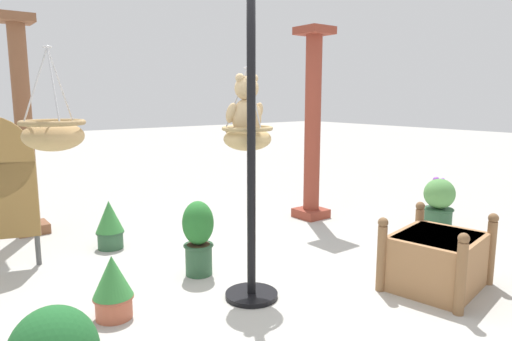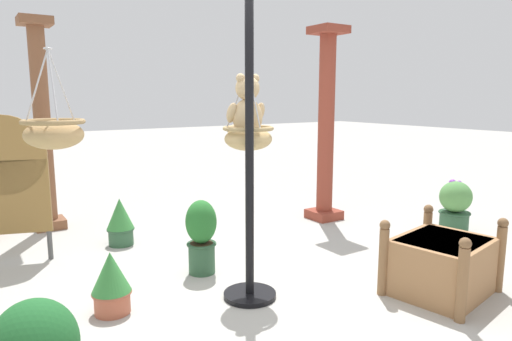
{
  "view_description": "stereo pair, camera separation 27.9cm",
  "coord_description": "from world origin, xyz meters",
  "px_view_note": "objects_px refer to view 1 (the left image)",
  "views": [
    {
      "loc": [
        -2.28,
        -2.91,
        1.66
      ],
      "look_at": [
        0.0,
        0.08,
        1.05
      ],
      "focal_mm": 31.7,
      "sensor_mm": 36.0,
      "label": 1
    },
    {
      "loc": [
        -2.05,
        -3.07,
        1.66
      ],
      "look_at": [
        0.0,
        0.08,
        1.05
      ],
      "focal_mm": 31.7,
      "sensor_mm": 36.0,
      "label": 2
    }
  ],
  "objects_px": {
    "hanging_basket_left_high": "(53,134)",
    "greenhouse_pillar_left": "(24,131)",
    "display_pole_central": "(251,200)",
    "potted_plant_broad_leaf": "(110,224)",
    "greenhouse_pillar_right": "(313,129)",
    "wooden_planter_box": "(437,259)",
    "potted_plant_trailing_ivy": "(113,287)",
    "potted_plant_small_succulent": "(439,203)",
    "teddy_bear": "(246,110)",
    "potted_plant_fern_front": "(198,236)",
    "hanging_basket_with_teddy": "(248,137)"
  },
  "relations": [
    {
      "from": "teddy_bear",
      "to": "potted_plant_broad_leaf",
      "type": "height_order",
      "value": "teddy_bear"
    },
    {
      "from": "hanging_basket_left_high",
      "to": "greenhouse_pillar_left",
      "type": "bearing_deg",
      "value": 83.66
    },
    {
      "from": "potted_plant_small_succulent",
      "to": "teddy_bear",
      "type": "bearing_deg",
      "value": 177.85
    },
    {
      "from": "display_pole_central",
      "to": "potted_plant_broad_leaf",
      "type": "distance_m",
      "value": 2.09
    },
    {
      "from": "hanging_basket_left_high",
      "to": "potted_plant_trailing_ivy",
      "type": "xyz_separation_m",
      "value": [
        0.31,
        -0.14,
        -1.16
      ]
    },
    {
      "from": "display_pole_central",
      "to": "greenhouse_pillar_left",
      "type": "height_order",
      "value": "display_pole_central"
    },
    {
      "from": "greenhouse_pillar_left",
      "to": "hanging_basket_with_teddy",
      "type": "bearing_deg",
      "value": -66.99
    },
    {
      "from": "display_pole_central",
      "to": "hanging_basket_left_high",
      "type": "xyz_separation_m",
      "value": [
        -1.35,
        0.49,
        0.57
      ]
    },
    {
      "from": "wooden_planter_box",
      "to": "potted_plant_trailing_ivy",
      "type": "bearing_deg",
      "value": 154.53
    },
    {
      "from": "greenhouse_pillar_left",
      "to": "potted_plant_fern_front",
      "type": "height_order",
      "value": "greenhouse_pillar_left"
    },
    {
      "from": "hanging_basket_left_high",
      "to": "potted_plant_broad_leaf",
      "type": "xyz_separation_m",
      "value": [
        0.86,
        1.46,
        -1.14
      ]
    },
    {
      "from": "potted_plant_broad_leaf",
      "to": "display_pole_central",
      "type": "bearing_deg",
      "value": -75.68
    },
    {
      "from": "display_pole_central",
      "to": "teddy_bear",
      "type": "bearing_deg",
      "value": 61.34
    },
    {
      "from": "hanging_basket_left_high",
      "to": "potted_plant_trailing_ivy",
      "type": "relative_size",
      "value": 1.45
    },
    {
      "from": "display_pole_central",
      "to": "potted_plant_small_succulent",
      "type": "xyz_separation_m",
      "value": [
        3.09,
        0.16,
        -0.5
      ]
    },
    {
      "from": "wooden_planter_box",
      "to": "potted_plant_trailing_ivy",
      "type": "relative_size",
      "value": 1.98
    },
    {
      "from": "greenhouse_pillar_right",
      "to": "potted_plant_small_succulent",
      "type": "xyz_separation_m",
      "value": [
        0.9,
        -1.37,
        -0.9
      ]
    },
    {
      "from": "display_pole_central",
      "to": "potted_plant_small_succulent",
      "type": "distance_m",
      "value": 3.13
    },
    {
      "from": "greenhouse_pillar_left",
      "to": "wooden_planter_box",
      "type": "distance_m",
      "value": 4.75
    },
    {
      "from": "greenhouse_pillar_right",
      "to": "wooden_planter_box",
      "type": "height_order",
      "value": "greenhouse_pillar_right"
    },
    {
      "from": "wooden_planter_box",
      "to": "potted_plant_small_succulent",
      "type": "bearing_deg",
      "value": 30.42
    },
    {
      "from": "display_pole_central",
      "to": "potted_plant_trailing_ivy",
      "type": "distance_m",
      "value": 1.25
    },
    {
      "from": "hanging_basket_with_teddy",
      "to": "potted_plant_fern_front",
      "type": "distance_m",
      "value": 1.08
    },
    {
      "from": "greenhouse_pillar_left",
      "to": "potted_plant_trailing_ivy",
      "type": "bearing_deg",
      "value": -89.59
    },
    {
      "from": "display_pole_central",
      "to": "potted_plant_fern_front",
      "type": "relative_size",
      "value": 3.7
    },
    {
      "from": "potted_plant_trailing_ivy",
      "to": "potted_plant_broad_leaf",
      "type": "xyz_separation_m",
      "value": [
        0.55,
        1.6,
        0.02
      ]
    },
    {
      "from": "hanging_basket_left_high",
      "to": "potted_plant_fern_front",
      "type": "xyz_separation_m",
      "value": [
        1.26,
        0.22,
        -1.03
      ]
    },
    {
      "from": "greenhouse_pillar_left",
      "to": "potted_plant_fern_front",
      "type": "distance_m",
      "value": 2.74
    },
    {
      "from": "greenhouse_pillar_left",
      "to": "greenhouse_pillar_right",
      "type": "relative_size",
      "value": 1.02
    },
    {
      "from": "hanging_basket_with_teddy",
      "to": "wooden_planter_box",
      "type": "bearing_deg",
      "value": -40.25
    },
    {
      "from": "potted_plant_fern_front",
      "to": "teddy_bear",
      "type": "bearing_deg",
      "value": -60.0
    },
    {
      "from": "potted_plant_small_succulent",
      "to": "potted_plant_trailing_ivy",
      "type": "bearing_deg",
      "value": 177.42
    },
    {
      "from": "potted_plant_trailing_ivy",
      "to": "wooden_planter_box",
      "type": "bearing_deg",
      "value": -25.47
    },
    {
      "from": "potted_plant_fern_front",
      "to": "potted_plant_small_succulent",
      "type": "bearing_deg",
      "value": -9.58
    },
    {
      "from": "display_pole_central",
      "to": "wooden_planter_box",
      "type": "height_order",
      "value": "display_pole_central"
    },
    {
      "from": "greenhouse_pillar_left",
      "to": "potted_plant_broad_leaf",
      "type": "height_order",
      "value": "greenhouse_pillar_left"
    },
    {
      "from": "hanging_basket_with_teddy",
      "to": "potted_plant_fern_front",
      "type": "height_order",
      "value": "hanging_basket_with_teddy"
    },
    {
      "from": "display_pole_central",
      "to": "hanging_basket_with_teddy",
      "type": "distance_m",
      "value": 0.57
    },
    {
      "from": "teddy_bear",
      "to": "hanging_basket_left_high",
      "type": "relative_size",
      "value": 0.74
    },
    {
      "from": "hanging_basket_left_high",
      "to": "potted_plant_fern_front",
      "type": "distance_m",
      "value": 1.64
    },
    {
      "from": "hanging_basket_left_high",
      "to": "greenhouse_pillar_right",
      "type": "height_order",
      "value": "greenhouse_pillar_right"
    },
    {
      "from": "teddy_bear",
      "to": "greenhouse_pillar_right",
      "type": "height_order",
      "value": "greenhouse_pillar_right"
    },
    {
      "from": "potted_plant_trailing_ivy",
      "to": "potted_plant_fern_front",
      "type": "bearing_deg",
      "value": 20.38
    },
    {
      "from": "display_pole_central",
      "to": "wooden_planter_box",
      "type": "bearing_deg",
      "value": -30.11
    },
    {
      "from": "potted_plant_broad_leaf",
      "to": "greenhouse_pillar_right",
      "type": "bearing_deg",
      "value": -8.69
    },
    {
      "from": "teddy_bear",
      "to": "greenhouse_pillar_right",
      "type": "relative_size",
      "value": 0.21
    },
    {
      "from": "potted_plant_trailing_ivy",
      "to": "hanging_basket_with_teddy",
      "type": "bearing_deg",
      "value": -4.8
    },
    {
      "from": "teddy_bear",
      "to": "greenhouse_pillar_right",
      "type": "distance_m",
      "value": 2.42
    },
    {
      "from": "potted_plant_small_succulent",
      "to": "potted_plant_broad_leaf",
      "type": "height_order",
      "value": "potted_plant_small_succulent"
    },
    {
      "from": "teddy_bear",
      "to": "potted_plant_fern_front",
      "type": "relative_size",
      "value": 0.75
    }
  ]
}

